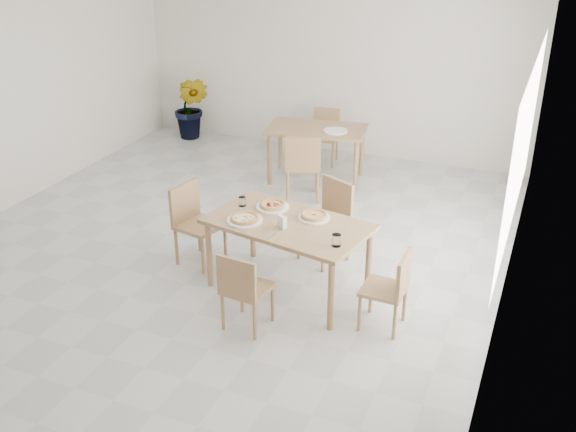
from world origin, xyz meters
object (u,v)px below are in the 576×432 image
at_px(plate_mushroom, 245,220).
at_px(tumbler_b, 242,201).
at_px(pizza_pepperoni, 272,205).
at_px(chair_back_n, 325,132).
at_px(plate_empty, 335,131).
at_px(chair_back_s, 303,163).
at_px(chair_north, 330,215).
at_px(chair_west, 194,218).
at_px(napkin_holder, 282,222).
at_px(pizza_mushroom, 245,218).
at_px(plate_margherita, 314,217).
at_px(plate_pepperoni, 273,207).
at_px(main_table, 288,230).
at_px(chair_east, 392,286).
at_px(second_table, 317,135).
at_px(potted_plant, 191,108).
at_px(tumbler_a, 336,240).
at_px(chair_south, 243,287).
at_px(pizza_margherita, 314,215).

relative_size(plate_mushroom, tumbler_b, 3.61).
bearing_deg(pizza_pepperoni, chair_back_n, 100.55).
bearing_deg(plate_empty, chair_back_s, -105.97).
bearing_deg(chair_north, chair_back_n, 136.63).
bearing_deg(chair_west, napkin_holder, -93.50).
bearing_deg(chair_back_n, pizza_mushroom, -90.31).
height_order(plate_margherita, plate_pepperoni, same).
distance_m(main_table, tumbler_b, 0.61).
xyz_separation_m(chair_north, plate_mushroom, (-0.54, -0.93, 0.25)).
distance_m(pizza_mushroom, chair_back_s, 2.26).
relative_size(chair_east, plate_pepperoni, 2.31).
distance_m(napkin_holder, plate_empty, 2.94).
distance_m(plate_margherita, plate_mushroom, 0.67).
bearing_deg(chair_east, chair_back_s, -141.11).
height_order(chair_east, chair_back_n, chair_back_n).
bearing_deg(chair_east, chair_north, -135.78).
height_order(main_table, chair_back_n, chair_back_n).
bearing_deg(second_table, plate_margherita, -79.47).
bearing_deg(plate_pepperoni, main_table, -42.07).
xyz_separation_m(chair_north, chair_east, (0.95, -1.05, -0.07)).
xyz_separation_m(plate_mushroom, chair_back_s, (-0.27, 2.23, -0.24)).
relative_size(chair_north, potted_plant, 0.87).
bearing_deg(chair_east, tumbler_a, -85.31).
relative_size(chair_back_n, plate_empty, 2.46).
xyz_separation_m(chair_south, chair_east, (1.21, 0.53, -0.01)).
bearing_deg(tumbler_b, chair_east, -14.23).
height_order(chair_north, plate_pepperoni, chair_north).
bearing_deg(plate_empty, chair_west, -104.74).
xyz_separation_m(chair_south, chair_back_n, (-0.78, 4.34, 0.00)).
bearing_deg(chair_south, main_table, -92.51).
relative_size(pizza_margherita, potted_plant, 0.34).
height_order(chair_north, plate_margherita, chair_north).
distance_m(plate_pepperoni, tumbler_b, 0.31).
bearing_deg(pizza_mushroom, napkin_holder, 1.09).
bearing_deg(pizza_mushroom, pizza_pepperoni, 72.48).
bearing_deg(tumbler_b, second_table, 93.92).
xyz_separation_m(tumbler_a, second_table, (-1.33, 3.10, -0.15)).
bearing_deg(chair_north, second_table, 139.98).
distance_m(pizza_margherita, plate_empty, 2.68).
bearing_deg(chair_back_s, chair_east, 104.62).
bearing_deg(napkin_holder, pizza_pepperoni, 158.20).
bearing_deg(chair_east, pizza_mushroom, -92.53).
distance_m(plate_pepperoni, tumbler_a, 1.00).
xyz_separation_m(pizza_mushroom, napkin_holder, (0.39, 0.01, 0.03)).
xyz_separation_m(chair_west, pizza_mushroom, (0.76, -0.32, 0.28)).
distance_m(chair_east, plate_pepperoni, 1.49).
bearing_deg(potted_plant, second_table, -20.08).
distance_m(plate_empty, potted_plant, 2.92).
bearing_deg(pizza_mushroom, chair_back_s, 97.01).
height_order(plate_pepperoni, chair_back_s, chair_back_s).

